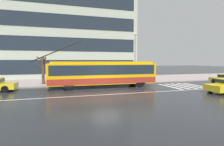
{
  "coord_description": "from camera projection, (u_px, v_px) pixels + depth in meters",
  "views": [
    {
      "loc": [
        -4.08,
        -15.37,
        2.83
      ],
      "look_at": [
        1.4,
        2.81,
        1.54
      ],
      "focal_mm": 28.15,
      "sensor_mm": 36.0,
      "label": 1
    }
  ],
  "objects": [
    {
      "name": "pedestrian_approaching_curb",
      "position": [
        93.0,
        76.0,
        20.9
      ],
      "size": [
        0.44,
        0.44,
        1.56
      ],
      "color": "#4D4D4C",
      "rests_on": "sidewalk_slab"
    },
    {
      "name": "crosswalk_stripe_inner_b",
      "position": [
        190.0,
        86.0,
        20.29
      ],
      "size": [
        0.44,
        4.4,
        0.01
      ],
      "primitive_type": "cube",
      "color": "beige",
      "rests_on": "ground_plane"
    },
    {
      "name": "crosswalk_stripe_inner_a",
      "position": [
        176.0,
        86.0,
        19.78
      ],
      "size": [
        0.44,
        4.4,
        0.01
      ],
      "primitive_type": "cube",
      "color": "beige",
      "rests_on": "ground_plane"
    },
    {
      "name": "street_tree_bare",
      "position": [
        43.0,
        68.0,
        20.38
      ],
      "size": [
        1.23,
        1.74,
        3.24
      ],
      "color": "brown",
      "rests_on": "sidewalk_slab"
    },
    {
      "name": "pedestrian_walking_past",
      "position": [
        82.0,
        70.0,
        22.31
      ],
      "size": [
        1.55,
        1.55,
        1.94
      ],
      "color": "navy",
      "rests_on": "sidewalk_slab"
    },
    {
      "name": "ground_plane",
      "position": [
        106.0,
        92.0,
        16.05
      ],
      "size": [
        160.0,
        160.0,
        0.0
      ],
      "primitive_type": "plane",
      "color": "#222429"
    },
    {
      "name": "crosswalk_stripe_center",
      "position": [
        183.0,
        86.0,
        20.04
      ],
      "size": [
        0.44,
        4.4,
        0.01
      ],
      "primitive_type": "cube",
      "color": "beige",
      "rests_on": "ground_plane"
    },
    {
      "name": "crosswalk_stripe_edge_far",
      "position": [
        196.0,
        85.0,
        20.55
      ],
      "size": [
        0.44,
        4.4,
        0.01
      ],
      "primitive_type": "cube",
      "color": "beige",
      "rests_on": "ground_plane"
    },
    {
      "name": "trolleybus",
      "position": [
        103.0,
        73.0,
        18.99
      ],
      "size": [
        12.89,
        2.67,
        4.94
      ],
      "color": "#F1AE0C",
      "rests_on": "ground_plane"
    },
    {
      "name": "lane_centre_line",
      "position": [
        110.0,
        94.0,
        14.91
      ],
      "size": [
        72.0,
        0.14,
        0.01
      ],
      "primitive_type": "cube",
      "color": "silver",
      "rests_on": "ground_plane"
    },
    {
      "name": "office_tower_corner_left",
      "position": [
        64.0,
        9.0,
        32.64
      ],
      "size": [
        24.54,
        12.38,
        25.18
      ],
      "color": "#AEB9A5",
      "rests_on": "ground_plane"
    },
    {
      "name": "street_lamp",
      "position": [
        135.0,
        53.0,
        22.92
      ],
      "size": [
        0.6,
        0.32,
        6.34
      ],
      "color": "#929198",
      "rests_on": "sidewalk_slab"
    },
    {
      "name": "crosswalk_stripe_edge_near",
      "position": [
        169.0,
        87.0,
        19.52
      ],
      "size": [
        0.44,
        4.4,
        0.01
      ],
      "primitive_type": "cube",
      "color": "beige",
      "rests_on": "ground_plane"
    },
    {
      "name": "pedestrian_at_shelter",
      "position": [
        107.0,
        70.0,
        21.69
      ],
      "size": [
        1.12,
        1.12,
        1.97
      ],
      "color": "brown",
      "rests_on": "sidewalk_slab"
    },
    {
      "name": "sidewalk_slab",
      "position": [
        89.0,
        80.0,
        25.27
      ],
      "size": [
        80.0,
        10.0,
        0.14
      ],
      "primitive_type": "cube",
      "color": "gray",
      "rests_on": "ground_plane"
    }
  ]
}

